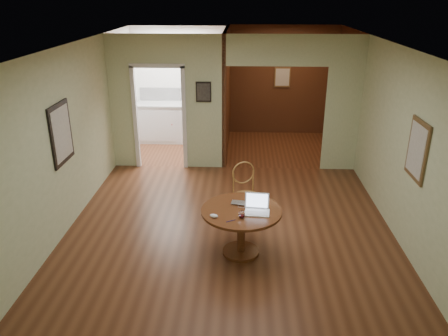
{
  "coord_description": "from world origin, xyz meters",
  "views": [
    {
      "loc": [
        0.18,
        -6.0,
        3.43
      ],
      "look_at": [
        -0.08,
        -0.2,
        1.08
      ],
      "focal_mm": 35.0,
      "sensor_mm": 36.0,
      "label": 1
    }
  ],
  "objects_px": {
    "dining_table": "(241,221)",
    "closed_laptop": "(242,205)",
    "chair": "(245,189)",
    "open_laptop": "(257,207)"
  },
  "relations": [
    {
      "from": "chair",
      "to": "closed_laptop",
      "type": "distance_m",
      "value": 0.88
    },
    {
      "from": "chair",
      "to": "open_laptop",
      "type": "relative_size",
      "value": 2.81
    },
    {
      "from": "open_laptop",
      "to": "chair",
      "type": "bearing_deg",
      "value": 103.69
    },
    {
      "from": "dining_table",
      "to": "closed_laptop",
      "type": "height_order",
      "value": "closed_laptop"
    },
    {
      "from": "closed_laptop",
      "to": "dining_table",
      "type": "bearing_deg",
      "value": -87.08
    },
    {
      "from": "open_laptop",
      "to": "dining_table",
      "type": "bearing_deg",
      "value": 176.91
    },
    {
      "from": "dining_table",
      "to": "closed_laptop",
      "type": "distance_m",
      "value": 0.22
    },
    {
      "from": "dining_table",
      "to": "chair",
      "type": "xyz_separation_m",
      "value": [
        0.05,
        0.98,
        0.03
      ]
    },
    {
      "from": "dining_table",
      "to": "open_laptop",
      "type": "height_order",
      "value": "open_laptop"
    },
    {
      "from": "chair",
      "to": "dining_table",
      "type": "bearing_deg",
      "value": -114.26
    }
  ]
}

